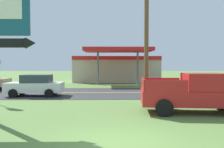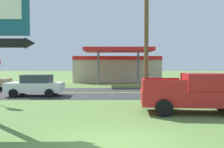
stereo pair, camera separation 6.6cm
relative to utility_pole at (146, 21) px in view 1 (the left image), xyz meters
The scene contains 7 objects.
ground_plane 8.69m from the utility_pole, 106.15° to the right, with size 180.00×180.00×0.00m, color #5B7F3D.
road_asphalt 8.13m from the utility_pole, 107.92° to the left, with size 140.00×8.00×0.02m, color #333335.
road_centre_line 8.12m from the utility_pole, 107.92° to the left, with size 126.00×0.20×0.01m, color gold.
utility_pole is the anchor object (origin of this frame).
gas_station 20.15m from the utility_pole, 93.03° to the left, with size 12.00×11.50×4.40m.
pickup_red_parked_on_lawn 5.02m from the utility_pole, 46.38° to the right, with size 5.36×2.60×1.96m.
car_white_near_lane 9.74m from the utility_pole, 151.99° to the left, with size 4.20×2.00×1.64m.
Camera 1 is at (-0.26, -6.58, 2.35)m, focal length 36.87 mm.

